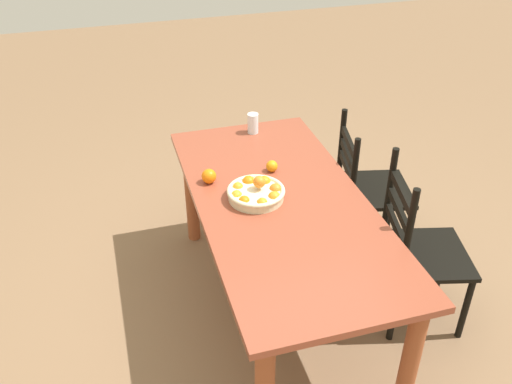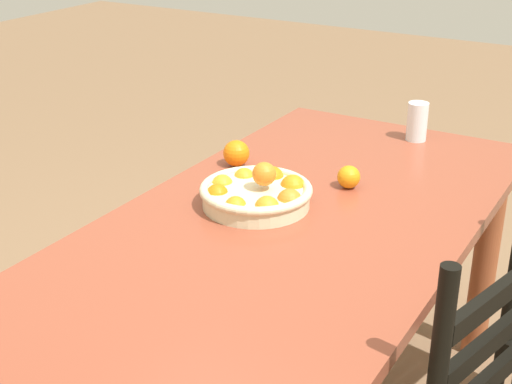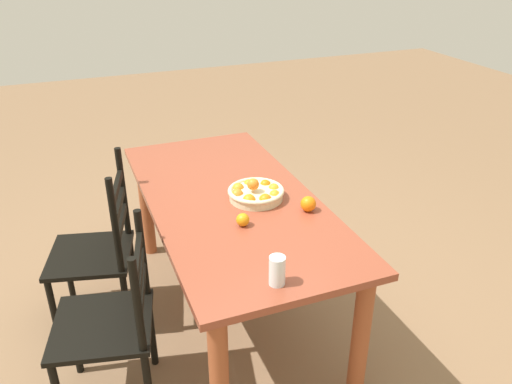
{
  "view_description": "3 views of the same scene",
  "coord_description": "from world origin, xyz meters",
  "px_view_note": "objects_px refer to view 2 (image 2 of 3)",
  "views": [
    {
      "loc": [
        2.22,
        -0.79,
        2.36
      ],
      "look_at": [
        -0.06,
        -0.12,
        0.8
      ],
      "focal_mm": 39.01,
      "sensor_mm": 36.0,
      "label": 1
    },
    {
      "loc": [
        1.46,
        0.78,
        1.58
      ],
      "look_at": [
        -0.06,
        -0.12,
        0.8
      ],
      "focal_mm": 51.55,
      "sensor_mm": 36.0,
      "label": 2
    },
    {
      "loc": [
        -2.31,
        0.76,
        2.03
      ],
      "look_at": [
        -0.06,
        -0.12,
        0.8
      ],
      "focal_mm": 35.94,
      "sensor_mm": 36.0,
      "label": 3
    }
  ],
  "objects_px": {
    "fruit_bowl": "(257,193)",
    "drinking_glass": "(417,122)",
    "dining_table": "(283,266)",
    "orange_loose_1": "(349,177)",
    "orange_loose_0": "(236,153)"
  },
  "relations": [
    {
      "from": "drinking_glass",
      "to": "orange_loose_0",
      "type": "bearing_deg",
      "value": -38.0
    },
    {
      "from": "dining_table",
      "to": "drinking_glass",
      "type": "bearing_deg",
      "value": 174.8
    },
    {
      "from": "dining_table",
      "to": "drinking_glass",
      "type": "distance_m",
      "value": 0.81
    },
    {
      "from": "orange_loose_0",
      "to": "orange_loose_1",
      "type": "xyz_separation_m",
      "value": [
        -0.02,
        0.36,
        -0.01
      ]
    },
    {
      "from": "fruit_bowl",
      "to": "drinking_glass",
      "type": "relative_size",
      "value": 2.36
    },
    {
      "from": "dining_table",
      "to": "orange_loose_1",
      "type": "bearing_deg",
      "value": 172.08
    },
    {
      "from": "dining_table",
      "to": "orange_loose_1",
      "type": "height_order",
      "value": "orange_loose_1"
    },
    {
      "from": "orange_loose_1",
      "to": "drinking_glass",
      "type": "height_order",
      "value": "drinking_glass"
    },
    {
      "from": "dining_table",
      "to": "drinking_glass",
      "type": "relative_size",
      "value": 14.28
    },
    {
      "from": "orange_loose_0",
      "to": "drinking_glass",
      "type": "height_order",
      "value": "drinking_glass"
    },
    {
      "from": "orange_loose_0",
      "to": "drinking_glass",
      "type": "xyz_separation_m",
      "value": [
        -0.5,
        0.39,
        0.02
      ]
    },
    {
      "from": "fruit_bowl",
      "to": "orange_loose_1",
      "type": "relative_size",
      "value": 4.63
    },
    {
      "from": "orange_loose_1",
      "to": "drinking_glass",
      "type": "relative_size",
      "value": 0.51
    },
    {
      "from": "dining_table",
      "to": "fruit_bowl",
      "type": "bearing_deg",
      "value": -119.42
    },
    {
      "from": "fruit_bowl",
      "to": "orange_loose_0",
      "type": "bearing_deg",
      "value": -137.29
    }
  ]
}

